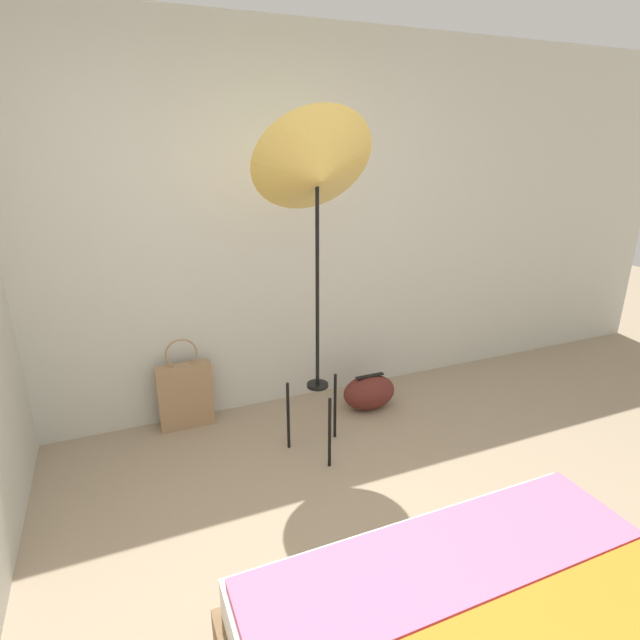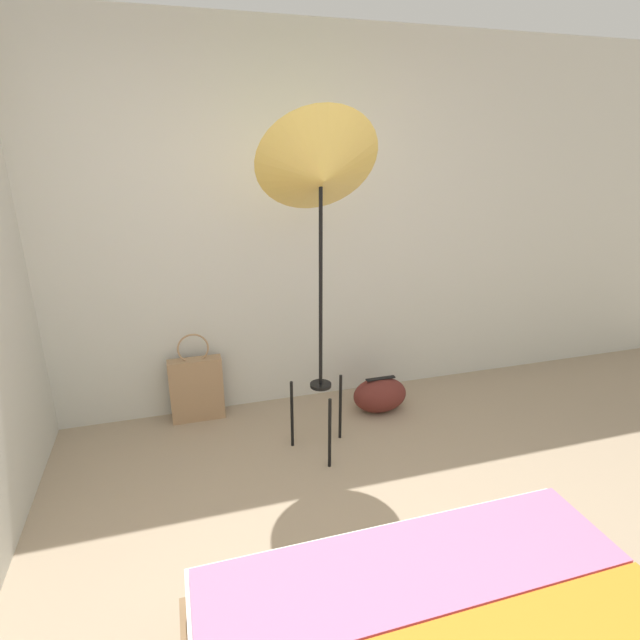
% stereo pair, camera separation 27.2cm
% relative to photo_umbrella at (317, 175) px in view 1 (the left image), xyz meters
% --- Properties ---
extents(wall_back, '(8.00, 0.05, 2.60)m').
position_rel_photo_umbrella_xyz_m(wall_back, '(-0.31, 0.76, -0.40)').
color(wall_back, beige).
rests_on(wall_back, ground_plane).
extents(photo_umbrella, '(0.68, 0.54, 2.05)m').
position_rel_photo_umbrella_xyz_m(photo_umbrella, '(0.00, 0.00, 0.00)').
color(photo_umbrella, black).
rests_on(photo_umbrella, ground_plane).
extents(tote_bag, '(0.36, 0.10, 0.65)m').
position_rel_photo_umbrella_xyz_m(tote_bag, '(-0.72, 0.62, -1.46)').
color(tote_bag, '#9E7A56').
rests_on(tote_bag, ground_plane).
extents(duffel_bag, '(0.40, 0.26, 0.26)m').
position_rel_photo_umbrella_xyz_m(duffel_bag, '(0.56, 0.35, -1.57)').
color(duffel_bag, '#5B231E').
rests_on(duffel_bag, ground_plane).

